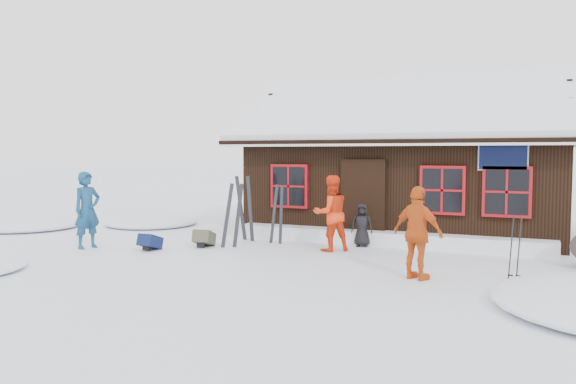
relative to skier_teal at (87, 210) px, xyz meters
The scene contains 14 objects.
ground 4.89m from the skier_teal, 11.96° to the left, with size 120.00×120.00×0.00m, color white.
mountain_hut 8.65m from the skier_teal, 43.91° to the left, with size 8.90×6.09×4.42m.
snow_drift 7.04m from the skier_teal, 27.61° to the left, with size 7.60×0.60×0.35m, color white.
snow_mounds 7.03m from the skier_teal, 24.22° to the left, with size 20.60×13.20×0.48m.
skier_teal is the anchor object (origin of this frame).
skier_orange_left 5.64m from the skier_teal, 20.35° to the left, with size 0.83×0.65×1.71m, color red.
skier_orange_right 7.66m from the skier_teal, ahead, with size 0.96×0.40×1.64m, color #D05115.
skier_crouched 6.43m from the skier_teal, 26.29° to the left, with size 0.50×0.33×1.02m, color black.
ski_pair_left 3.37m from the skier_teal, 25.92° to the left, with size 0.54×0.22×1.56m.
ski_pair_mid 3.78m from the skier_teal, 42.73° to the left, with size 0.56×0.15×1.69m.
ski_pair_right 4.46m from the skier_teal, 32.43° to the left, with size 0.47×0.21×1.50m.
ski_poles 9.23m from the skier_teal, ahead, with size 0.21×0.10×1.18m.
backpack_blue 1.72m from the skier_teal, 13.47° to the left, with size 0.37×0.49×0.27m, color #101A45.
backpack_olive 2.79m from the skier_teal, 27.81° to the left, with size 0.40×0.53×0.29m, color #454632.
Camera 1 is at (4.85, -10.90, 2.22)m, focal length 35.00 mm.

